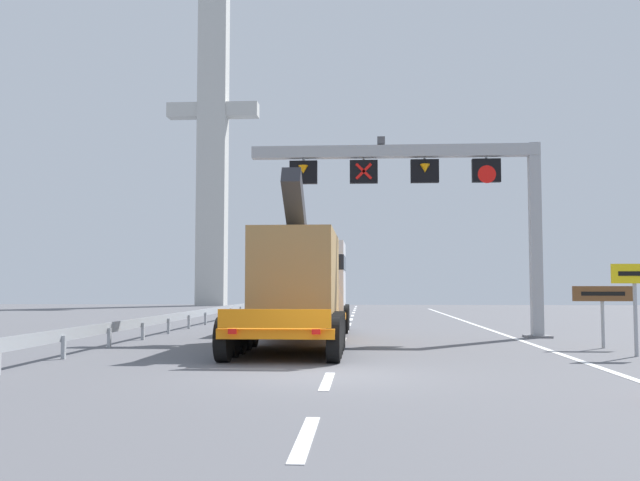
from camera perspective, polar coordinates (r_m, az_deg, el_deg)
The scene contains 9 objects.
ground at distance 14.73m, azimuth 0.26°, elevation -11.00°, with size 112.00×112.00×0.00m, color #5B5B60.
lane_markings at distance 36.50m, azimuth 2.49°, elevation -6.68°, with size 0.20×58.32×0.01m.
edge_line_right at distance 27.18m, azimuth 15.07°, elevation -7.55°, with size 0.20×63.00×0.01m, color silver.
overhead_lane_gantry at distance 26.16m, azimuth 9.25°, elevation 4.78°, with size 10.92×0.90×7.42m.
heavy_haul_truck_orange at distance 24.41m, azimuth -1.28°, elevation -3.46°, with size 3.03×14.06×5.30m.
exit_sign_yellow at distance 20.26m, azimuth 24.45°, elevation -3.52°, with size 1.25×0.15×2.45m.
tourist_info_sign_brown at distance 22.58m, azimuth 22.19°, elevation -4.54°, with size 1.78×0.15×1.86m.
guardrail_left at distance 29.54m, azimuth -11.57°, elevation -6.21°, with size 0.13×31.82×0.76m.
bridge_pylon_distant at distance 69.92m, azimuth -8.79°, elevation 7.84°, with size 9.00×2.00×31.01m.
Camera 1 is at (0.85, -14.58, 1.85)m, focal length 38.99 mm.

